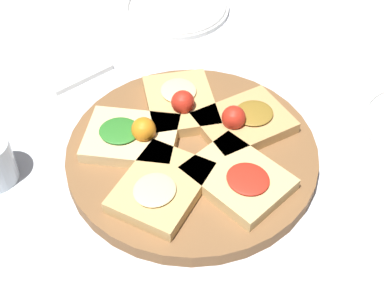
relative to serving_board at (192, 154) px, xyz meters
name	(u,v)px	position (x,y,z in m)	size (l,w,h in m)	color
ground_plane	(192,159)	(0.00, 0.00, -0.01)	(3.00, 3.00, 0.00)	silver
serving_board	(192,154)	(0.00, 0.00, 0.00)	(0.41, 0.41, 0.03)	brown
focaccia_slice_0	(243,121)	(-0.01, 0.10, 0.03)	(0.13, 0.16, 0.05)	tan
focaccia_slice_1	(181,102)	(-0.10, 0.02, 0.03)	(0.17, 0.14, 0.05)	tan
focaccia_slice_2	(132,136)	(-0.05, -0.08, 0.03)	(0.17, 0.18, 0.05)	#E5C689
focaccia_slice_3	(161,187)	(0.07, -0.08, 0.02)	(0.18, 0.19, 0.03)	tan
focaccia_slice_4	(239,178)	(0.09, 0.04, 0.02)	(0.18, 0.16, 0.03)	#DBB775
plate_left	(176,7)	(-0.43, 0.14, 0.00)	(0.24, 0.24, 0.02)	white
napkin_stack	(66,62)	(-0.33, -0.14, -0.01)	(0.15, 0.13, 0.01)	white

